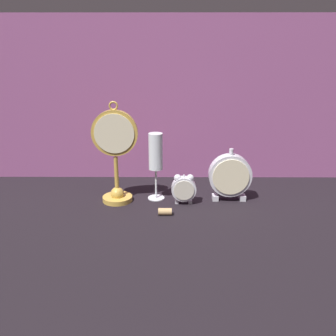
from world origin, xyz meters
The scene contains 7 objects.
ground_plane centered at (0.00, 0.00, 0.00)m, with size 4.00×4.00×0.00m, color black.
fabric_backdrop_drape centered at (0.00, 0.33, 0.31)m, with size 1.74×0.01×0.61m, color #8E4C7F.
pocket_watch_on_stand centered at (-0.17, 0.08, 0.16)m, with size 0.15×0.10×0.34m.
alarm_clock_twin_bell centered at (0.05, 0.06, 0.06)m, with size 0.08×0.03×0.10m.
mantel_clock_silver centered at (0.21, 0.09, 0.09)m, with size 0.14×0.04×0.18m.
champagne_flute centered at (-0.04, 0.10, 0.15)m, with size 0.06×0.06×0.23m.
wine_cork centered at (-0.01, -0.03, 0.01)m, with size 0.02×0.02×0.04m, color tan.
Camera 1 is at (0.01, -1.09, 0.50)m, focal length 40.00 mm.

